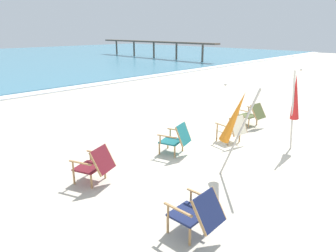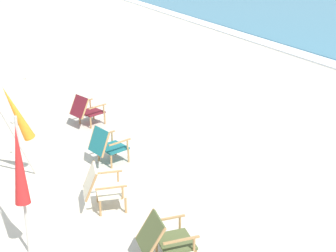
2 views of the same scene
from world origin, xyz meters
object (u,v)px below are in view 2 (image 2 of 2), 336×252
beach_chair_back_right (86,110)px  beach_chair_far_center (101,186)px  beach_chair_front_left (164,238)px  umbrella_furled_orange (16,114)px  beach_chair_mid_center (107,145)px  umbrella_furled_red (19,167)px

beach_chair_back_right → beach_chair_far_center: (3.91, -0.80, 0.00)m
beach_chair_front_left → umbrella_furled_orange: bearing=-157.9°
beach_chair_mid_center → beach_chair_back_right: (-2.27, 0.19, -0.00)m
beach_chair_far_center → umbrella_furled_orange: umbrella_furled_orange is taller
umbrella_furled_orange → umbrella_furled_red: umbrella_furled_red is taller
beach_chair_back_right → umbrella_furled_orange: size_ratio=0.44×
beach_chair_back_right → beach_chair_front_left: 5.72m
umbrella_furled_red → beach_chair_mid_center: bearing=139.7°
beach_chair_front_left → umbrella_furled_orange: 3.92m
beach_chair_mid_center → beach_chair_front_left: beach_chair_mid_center is taller
umbrella_furled_orange → beach_chair_front_left: bearing=22.1°
beach_chair_front_left → umbrella_furled_orange: umbrella_furled_orange is taller
beach_chair_mid_center → umbrella_furled_orange: umbrella_furled_orange is taller
beach_chair_mid_center → umbrella_furled_orange: 1.90m
beach_chair_far_center → beach_chair_front_left: bearing=11.9°
beach_chair_front_left → umbrella_furled_red: 2.27m
umbrella_furled_red → beach_chair_back_right: bearing=155.0°
beach_chair_back_right → beach_chair_front_left: bearing=-4.2°
umbrella_furled_orange → beach_chair_back_right: bearing=139.3°
beach_chair_back_right → umbrella_furled_orange: umbrella_furled_orange is taller
beach_chair_far_center → umbrella_furled_red: (0.65, -1.34, 0.96)m
beach_chair_front_left → beach_chair_back_right: bearing=175.8°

